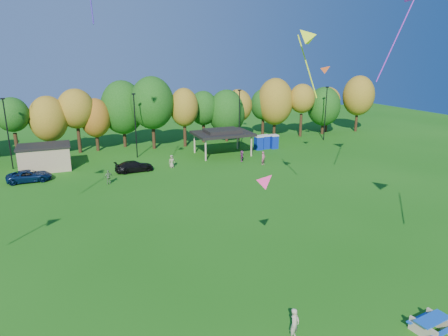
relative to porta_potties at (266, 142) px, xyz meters
name	(u,v)px	position (x,y,z in m)	size (l,w,h in m)	color
ground	(236,336)	(-21.63, -37.82, -1.10)	(160.00, 160.00, 0.00)	#19600F
tree_line	(108,112)	(-22.66, 7.70, 4.82)	(93.57, 10.55, 11.15)	black
lamp_posts	(135,124)	(-19.63, 2.18, 3.80)	(64.50, 0.25, 9.09)	black
utility_building	(45,157)	(-31.63, 0.18, 0.54)	(6.30, 4.30, 3.25)	tan
pavilion	(222,133)	(-7.63, -0.82, 2.13)	(8.20, 6.20, 3.77)	tan
porta_potties	(266,142)	(0.00, 0.00, 0.00)	(3.75, 1.53, 2.18)	#0C29A2
picnic_table	(432,324)	(-11.88, -41.41, -0.60)	(2.17, 1.87, 0.86)	tan
kite_flyer	(295,324)	(-18.88, -39.08, -0.22)	(0.64, 0.42, 1.76)	#C0AD90
car_c	(29,176)	(-33.27, -4.52, -0.42)	(2.24, 4.85, 1.35)	#0B2044
car_d	(134,166)	(-21.27, -4.98, -0.41)	(1.93, 4.74, 1.37)	black
far_person_1	(172,161)	(-16.41, -4.96, -0.26)	(0.82, 0.54, 1.68)	#918D63
far_person_3	(242,156)	(-6.64, -5.54, -0.33)	(1.42, 0.45, 1.54)	#8F3B72
far_person_4	(108,177)	(-24.85, -9.00, -0.26)	(0.98, 0.41, 1.67)	#638954
far_person_5	(263,158)	(-4.64, -8.06, -0.20)	(0.65, 0.43, 1.79)	#B25468
kite_5	(305,36)	(-12.09, -28.12, 14.43)	(2.77, 2.77, 5.45)	#D9FF1A
kite_10	(267,180)	(-17.92, -33.83, 5.92)	(1.53, 1.33, 1.29)	#D20B59
kite_12	(327,69)	(-0.01, -14.36, 11.53)	(1.82, 1.74, 1.47)	#B94615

